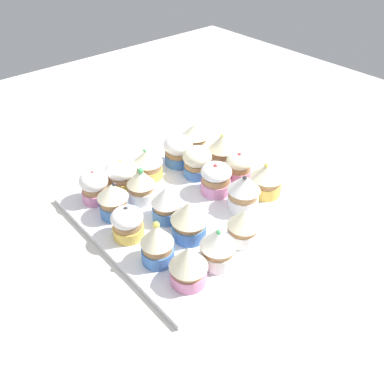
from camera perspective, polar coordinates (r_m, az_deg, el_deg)
The scene contains 22 objects.
ground_plane at distance 82.87cm, azimuth -0.00°, elevation -3.13°, with size 180.00×180.00×3.00cm, color beige.
baking_tray at distance 81.51cm, azimuth -0.00°, elevation -2.01°, with size 39.34×39.34×1.20cm.
cupcake_0 at distance 64.39cm, azimuth -0.49°, elevation -9.97°, with size 6.14×6.14×7.40cm.
cupcake_1 at distance 67.21cm, azimuth 3.65°, elevation -7.39°, with size 6.06×6.06×7.94cm.
cupcake_2 at distance 71.67cm, azimuth 7.09°, elevation -4.65°, with size 5.66×5.66×6.85cm.
cupcake_3 at distance 67.67cm, azimuth -4.84°, elevation -7.03°, with size 5.54×5.54×8.20cm.
cupcake_4 at distance 71.58cm, azimuth -0.40°, elevation -3.78°, with size 6.56×6.56×7.77cm.
cupcake_5 at distance 78.57cm, azimuth 7.18°, elevation 0.10°, with size 6.30×6.30×7.86cm.
cupcake_6 at distance 83.15cm, azimuth 10.31°, elevation 1.86°, with size 6.65×6.65×7.28cm.
cupcake_7 at distance 73.20cm, azimuth -8.91°, elevation -4.23°, with size 5.71×5.71×6.31cm.
cupcake_8 at distance 75.88cm, azimuth -3.60°, elevation -1.46°, with size 5.62×5.62×7.12cm.
cupcake_9 at distance 82.73cm, azimuth 3.23°, elevation 2.00°, with size 6.23×6.23×6.74cm.
cupcake_10 at distance 86.61cm, azimuth 6.54°, elevation 3.52°, with size 5.51×5.51×6.55cm.
cupcake_11 at distance 77.67cm, azimuth -10.84°, elevation -1.04°, with size 5.83×5.83×7.41cm.
cupcake_12 at distance 80.55cm, azimuth -7.08°, elevation 1.05°, with size 5.57×5.57×7.65cm.
cupcake_13 at distance 87.36cm, azimuth 0.72°, elevation 4.26°, with size 6.23×6.23×6.68cm.
cupcake_14 at distance 90.38cm, azimuth 4.23°, elevation 5.86°, with size 6.12×6.12×8.01cm.
cupcake_15 at distance 82.47cm, azimuth -13.35°, elevation 0.82°, with size 5.60×5.60×6.80cm.
cupcake_16 at distance 84.76cm, azimuth -9.73°, elevation 2.47°, with size 6.45×6.45×6.78cm.
cupcake_17 at distance 87.24cm, azimuth -6.09°, elevation 4.00°, with size 6.25×6.25×6.85cm.
cupcake_18 at distance 91.11cm, azimuth -1.93°, elevation 5.87°, with size 6.44×6.44×6.87cm.
cupcake_19 at distance 95.40cm, azimuth 0.38°, elevation 7.56°, with size 6.25×6.25×7.04cm.
Camera 1 is at (-41.17, -47.53, 52.47)cm, focal length 38.53 mm.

